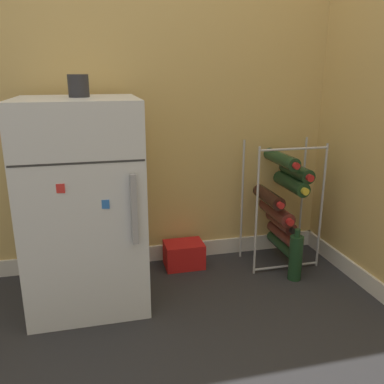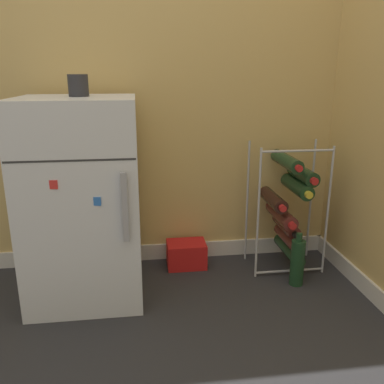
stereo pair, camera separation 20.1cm
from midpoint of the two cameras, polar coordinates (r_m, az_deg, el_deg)
name	(u,v)px [view 1 (the left image)]	position (r m, az deg, el deg)	size (l,w,h in m)	color
ground_plane	(198,312)	(1.91, -2.31, -16.52)	(14.00, 14.00, 0.00)	#28282B
wall_back	(169,31)	(2.20, -6.04, 21.60)	(6.74, 0.07, 2.50)	tan
mini_fridge	(84,204)	(1.92, -17.86, -1.64)	(0.51, 0.54, 0.94)	silver
wine_rack	(283,203)	(2.26, 10.20, -1.56)	(0.38, 0.33, 0.69)	#B2B2B7
soda_box	(184,255)	(2.27, -3.70, -8.81)	(0.21, 0.15, 0.14)	red
fridge_top_cup	(78,86)	(1.85, -18.77, 13.92)	(0.09, 0.09, 0.09)	#28282D
loose_bottle_floor	(296,257)	(2.16, 11.75, -9.01)	(0.07, 0.07, 0.28)	#19381E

